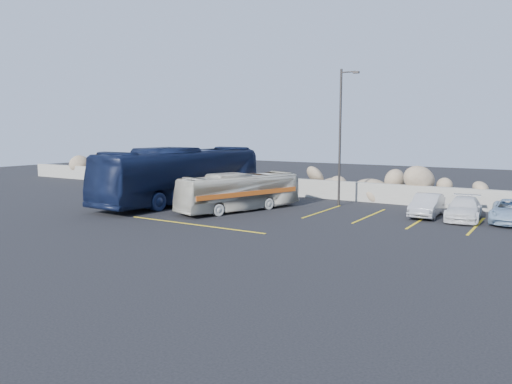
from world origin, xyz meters
The scene contains 10 objects.
ground centered at (0.00, 0.00, 0.00)m, with size 90.00×90.00×0.00m, color black.
seawall centered at (0.00, 12.00, 0.60)m, with size 60.00×0.40×1.20m, color gray.
riprap_pile centered at (0.00, 13.20, 1.30)m, with size 54.00×2.80×2.60m, color #978063, non-canonical shape.
parking_lines centered at (4.64, 5.57, 0.01)m, with size 18.16×9.36×0.01m.
lamppost centered at (2.56, 9.50, 4.30)m, with size 1.14×0.18×8.00m.
vintage_bus centered at (-1.51, 4.86, 1.05)m, with size 1.77×7.57×2.11m, color beige.
tour_coach centered at (-6.32, 5.53, 1.72)m, with size 2.89×12.33×3.44m, color #101936.
car_b centered at (7.86, 8.48, 0.59)m, with size 1.24×3.56×1.17m, color #B6B6BB.
car_c centered at (9.68, 8.44, 0.57)m, with size 1.59×3.91×1.13m, color white.
car_d centered at (11.80, 8.77, 0.56)m, with size 1.85×4.02×1.12m, color #8DABC8.
Camera 1 is at (13.96, -18.09, 4.49)m, focal length 35.00 mm.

